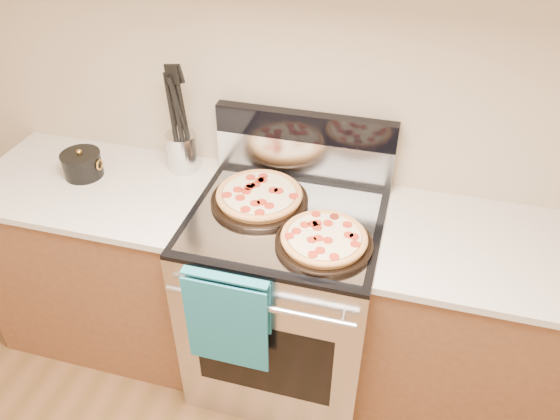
% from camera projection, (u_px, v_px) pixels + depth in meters
% --- Properties ---
extents(wall_back, '(4.00, 0.00, 4.00)m').
position_uv_depth(wall_back, '(309.00, 79.00, 2.16)').
color(wall_back, '#C2A98C').
rests_on(wall_back, ground).
extents(range_body, '(0.76, 0.68, 0.90)m').
position_uv_depth(range_body, '(285.00, 300.00, 2.43)').
color(range_body, '#B7B7BC').
rests_on(range_body, ground).
extents(oven_window, '(0.56, 0.01, 0.40)m').
position_uv_depth(oven_window, '(263.00, 360.00, 2.17)').
color(oven_window, black).
rests_on(oven_window, range_body).
extents(cooktop, '(0.76, 0.68, 0.02)m').
position_uv_depth(cooktop, '(285.00, 219.00, 2.15)').
color(cooktop, black).
rests_on(cooktop, range_body).
extents(backsplash_lower, '(0.76, 0.06, 0.18)m').
position_uv_depth(backsplash_lower, '(304.00, 158.00, 2.33)').
color(backsplash_lower, silver).
rests_on(backsplash_lower, cooktop).
extents(backsplash_upper, '(0.76, 0.06, 0.12)m').
position_uv_depth(backsplash_upper, '(305.00, 126.00, 2.24)').
color(backsplash_upper, black).
rests_on(backsplash_upper, backsplash_lower).
extents(oven_handle, '(0.70, 0.03, 0.03)m').
position_uv_depth(oven_handle, '(258.00, 306.00, 1.93)').
color(oven_handle, silver).
rests_on(oven_handle, range_body).
extents(dish_towel, '(0.32, 0.05, 0.42)m').
position_uv_depth(dish_towel, '(228.00, 319.00, 2.02)').
color(dish_towel, '#185878').
rests_on(dish_towel, oven_handle).
extents(foil_sheet, '(0.70, 0.55, 0.01)m').
position_uv_depth(foil_sheet, '(283.00, 221.00, 2.12)').
color(foil_sheet, gray).
rests_on(foil_sheet, cooktop).
extents(cabinet_left, '(1.00, 0.62, 0.88)m').
position_uv_depth(cabinet_left, '(111.00, 262.00, 2.64)').
color(cabinet_left, brown).
rests_on(cabinet_left, ground).
extents(countertop_left, '(1.02, 0.64, 0.03)m').
position_uv_depth(countertop_left, '(92.00, 185.00, 2.37)').
color(countertop_left, beige).
rests_on(countertop_left, cabinet_left).
extents(cabinet_right, '(1.00, 0.62, 0.88)m').
position_uv_depth(cabinet_right, '(490.00, 338.00, 2.27)').
color(cabinet_right, brown).
rests_on(cabinet_right, ground).
extents(countertop_right, '(1.02, 0.64, 0.03)m').
position_uv_depth(countertop_right, '(519.00, 256.00, 2.00)').
color(countertop_right, beige).
rests_on(countertop_right, cabinet_right).
extents(pepperoni_pizza_back, '(0.47, 0.47, 0.05)m').
position_uv_depth(pepperoni_pizza_back, '(259.00, 197.00, 2.20)').
color(pepperoni_pizza_back, '#B77138').
rests_on(pepperoni_pizza_back, foil_sheet).
extents(pepperoni_pizza_front, '(0.46, 0.46, 0.05)m').
position_uv_depth(pepperoni_pizza_front, '(324.00, 240.00, 1.99)').
color(pepperoni_pizza_front, '#B77138').
rests_on(pepperoni_pizza_front, foil_sheet).
extents(utensil_crock, '(0.18, 0.18, 0.17)m').
position_uv_depth(utensil_crock, '(183.00, 152.00, 2.40)').
color(utensil_crock, silver).
rests_on(utensil_crock, countertop_left).
extents(saucepan, '(0.17, 0.17, 0.10)m').
position_uv_depth(saucepan, '(83.00, 165.00, 2.37)').
color(saucepan, black).
rests_on(saucepan, countertop_left).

